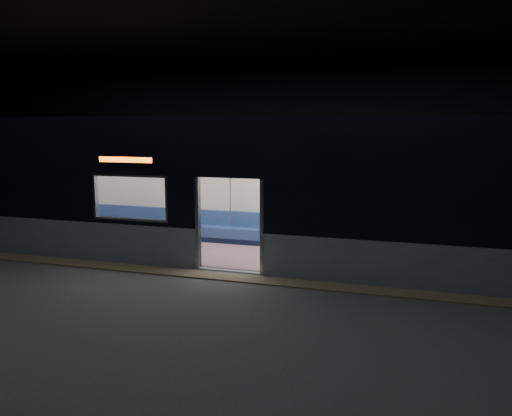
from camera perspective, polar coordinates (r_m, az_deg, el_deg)
The scene contains 7 objects.
station_floor at distance 10.98m, azimuth -4.72°, elevation -8.08°, with size 24.00×14.00×0.01m, color #47494C.
station_envelope at distance 10.51m, azimuth -4.98°, elevation 11.42°, with size 24.00×14.00×5.00m.
tactile_strip at distance 11.46m, azimuth -3.66°, elevation -7.23°, with size 22.80×0.50×0.03m, color #8C7F59.
metro_car at distance 12.95m, azimuth -0.50°, elevation 2.93°, with size 18.00×3.04×3.35m.
passenger at distance 13.44m, azimuth 17.35°, elevation -1.77°, with size 0.42×0.70×1.37m.
handbag at distance 13.24m, azimuth 17.28°, elevation -2.47°, with size 0.26×0.22×0.13m, color black.
transit_map at distance 13.68m, azimuth 21.66°, elevation 0.94°, with size 0.92×0.03×0.60m, color white.
Camera 1 is at (4.07, -9.68, 3.21)m, focal length 38.00 mm.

